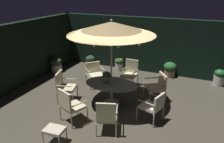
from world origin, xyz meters
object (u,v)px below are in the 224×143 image
Objects in this scene: patio_dining_table at (111,87)px; patio_chair_southwest at (107,115)px; patio_chair_northeast at (130,72)px; patio_chair_east at (94,72)px; potted_plant_left_near at (219,77)px; patio_chair_north at (158,85)px; centerpiece_planter at (107,76)px; potted_plant_left_far at (119,63)px; patio_chair_west at (154,105)px; patio_umbrella at (111,28)px; ottoman_footrest at (54,131)px; patio_chair_south at (70,104)px; potted_plant_back_left at (90,61)px; potted_plant_back_right at (56,64)px; potted_plant_right_near at (170,69)px; patio_chair_southeast at (64,85)px.

patio_dining_table is 1.77× the size of patio_chair_southwest.
patio_chair_northeast is 3.22m from patio_chair_southwest.
patio_chair_east is 1.39× the size of potted_plant_left_near.
patio_chair_northeast is (-1.26, 0.74, 0.04)m from patio_chair_north.
patio_chair_north reaches higher than patio_dining_table.
centerpiece_planter is 0.75× the size of potted_plant_left_far.
centerpiece_planter is 1.71m from patio_chair_northeast.
patio_chair_north is 1.41m from patio_chair_west.
patio_chair_west reaches higher than patio_dining_table.
patio_umbrella is at bearing -73.04° from potted_plant_left_far.
patio_chair_east is at bearing 123.39° from patio_chair_southwest.
patio_chair_northeast is 2.00× the size of ottoman_footrest.
patio_chair_north reaches higher than patio_chair_east.
patio_chair_north is 0.89× the size of patio_chair_south.
patio_chair_south is (-2.00, -2.40, 0.06)m from patio_chair_north.
potted_plant_back_left is at bearing 151.99° from patio_chair_northeast.
potted_plant_back_right is at bearing 132.02° from patio_chair_south.
patio_dining_table reaches higher than potted_plant_back_right.
patio_chair_northeast is at bearing 97.66° from patio_chair_southwest.
patio_dining_table is 0.40m from centerpiece_planter.
patio_umbrella is 4.16m from potted_plant_right_near.
patio_chair_southeast is 1.00× the size of patio_chair_south.
potted_plant_back_right is at bearing -132.45° from potted_plant_back_left.
patio_chair_east is 1.35× the size of potted_plant_back_right.
ottoman_footrest is at bearing -108.79° from potted_plant_right_near.
patio_chair_south is 5.16m from potted_plant_right_near.
centerpiece_planter is 0.39× the size of patio_chair_northeast.
patio_chair_southeast is 3.11m from patio_chair_west.
centerpiece_planter reaches higher than potted_plant_back_right.
potted_plant_right_near is at bearing 66.33° from patio_umbrella.
ottoman_footrest is 5.16m from potted_plant_back_right.
patio_chair_north is 0.89× the size of patio_chair_southeast.
patio_chair_north is at bearing 71.25° from patio_chair_southwest.
centerpiece_planter is 3.86m from potted_plant_back_right.
potted_plant_back_right is (-2.92, 3.24, -0.25)m from patio_chair_south.
potted_plant_right_near is at bearing 66.33° from patio_dining_table.
potted_plant_back_left is at bearing -176.43° from potted_plant_right_near.
centerpiece_planter is at bearing -116.13° from potted_plant_right_near.
patio_chair_south is 1.63× the size of potted_plant_right_near.
potted_plant_left_near is at bearing 58.19° from patio_chair_southwest.
patio_dining_table is at bearing 161.92° from patio_chair_west.
patio_chair_northeast is 4.12m from ottoman_footrest.
patio_chair_northeast is 1.60× the size of potted_plant_right_near.
patio_umbrella is 2.54m from patio_chair_southeast.
potted_plant_left_near is at bearing 40.64° from centerpiece_planter.
patio_chair_south is 2.41m from patio_chair_west.
patio_umbrella reaches higher than patio_chair_east.
patio_chair_west is at bearing -30.05° from patio_chair_east.
patio_chair_southeast is 1.05× the size of patio_chair_southwest.
patio_umbrella is 2.57m from patio_chair_northeast.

